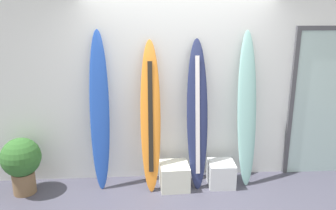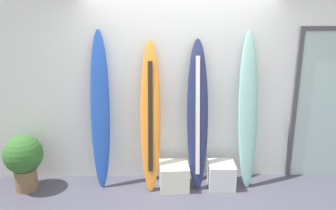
{
  "view_description": "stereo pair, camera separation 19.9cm",
  "coord_description": "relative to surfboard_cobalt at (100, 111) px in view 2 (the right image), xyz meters",
  "views": [
    {
      "loc": [
        -0.47,
        -3.21,
        2.33
      ],
      "look_at": [
        -0.17,
        0.95,
        1.14
      ],
      "focal_mm": 35.95,
      "sensor_mm": 36.0,
      "label": 1
    },
    {
      "loc": [
        -0.27,
        -3.22,
        2.33
      ],
      "look_at": [
        -0.17,
        0.95,
        1.14
      ],
      "focal_mm": 35.95,
      "sensor_mm": 36.0,
      "label": 2
    }
  ],
  "objects": [
    {
      "name": "display_block_left",
      "position": [
        0.97,
        -0.15,
        -0.88
      ],
      "size": [
        0.4,
        0.4,
        0.34
      ],
      "color": "white",
      "rests_on": "ground"
    },
    {
      "name": "wall_back",
      "position": [
        1.06,
        0.3,
        0.35
      ],
      "size": [
        7.2,
        0.2,
        2.8
      ],
      "primitive_type": "cube",
      "color": "white",
      "rests_on": "ground"
    },
    {
      "name": "surfboard_seafoam",
      "position": [
        1.94,
        -0.02,
        -0.02
      ],
      "size": [
        0.27,
        0.4,
        2.08
      ],
      "color": "#8BC4BB",
      "rests_on": "ground"
    },
    {
      "name": "potted_plant",
      "position": [
        -1.01,
        -0.14,
        -0.6
      ],
      "size": [
        0.5,
        0.5,
        0.76
      ],
      "color": "brown",
      "rests_on": "ground"
    },
    {
      "name": "surfboard_sunset",
      "position": [
        0.66,
        -0.06,
        -0.08
      ],
      "size": [
        0.27,
        0.45,
        1.97
      ],
      "color": "orange",
      "rests_on": "ground"
    },
    {
      "name": "surfboard_cobalt",
      "position": [
        0.0,
        0.0,
        0.0
      ],
      "size": [
        0.27,
        0.33,
        2.09
      ],
      "color": "#234DB1",
      "rests_on": "ground"
    },
    {
      "name": "display_block_center",
      "position": [
        1.61,
        -0.13,
        -0.88
      ],
      "size": [
        0.36,
        0.36,
        0.34
      ],
      "color": "silver",
      "rests_on": "ground"
    },
    {
      "name": "surfboard_navy",
      "position": [
        1.27,
        -0.05,
        -0.07
      ],
      "size": [
        0.28,
        0.43,
        1.97
      ],
      "color": "navy",
      "rests_on": "ground"
    },
    {
      "name": "glass_door",
      "position": [
        3.21,
        0.18,
        0.05
      ],
      "size": [
        1.21,
        0.06,
        2.12
      ],
      "color": "silver",
      "rests_on": "ground"
    }
  ]
}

